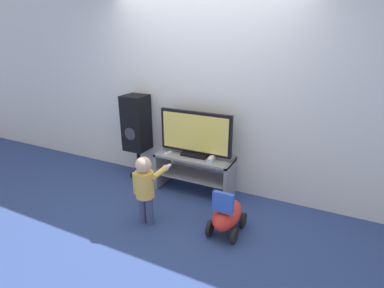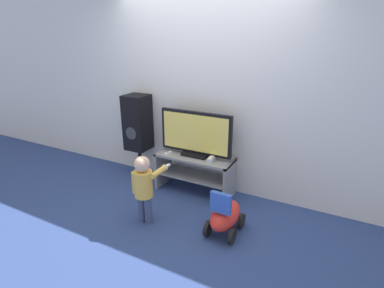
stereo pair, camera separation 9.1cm
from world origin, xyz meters
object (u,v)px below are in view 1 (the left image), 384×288
Objects in this scene: television at (195,134)px; child at (145,185)px; game_console at (212,158)px; remote_primary at (168,153)px; speaker_tower at (136,125)px; ride_on_toy at (227,215)px.

child is at bearing -101.39° from television.
game_console reaches higher than remote_primary.
television reaches higher than remote_primary.
speaker_tower is at bearing 129.49° from child.
ride_on_toy is (1.64, -0.72, -0.59)m from speaker_tower.
television is 0.95m from speaker_tower.
television is 1.13m from ride_on_toy.
remote_primary is at bearing -174.93° from game_console.
game_console is at bearing -5.23° from speaker_tower.
speaker_tower is (-0.77, 0.94, 0.33)m from child.
television is 1.22× the size of child.
remote_primary is at bearing -15.34° from speaker_tower.
remote_primary is 0.68m from speaker_tower.
child is 1.48× the size of ride_on_toy.
child reaches higher than ride_on_toy.
game_console is 0.94m from child.
game_console is 0.33× the size of ride_on_toy.
television reaches higher than game_console.
speaker_tower is at bearing 156.45° from ride_on_toy.
television is at bearing -3.27° from speaker_tower.
speaker_tower is at bearing 164.66° from remote_primary.
television is 5.43× the size of game_console.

